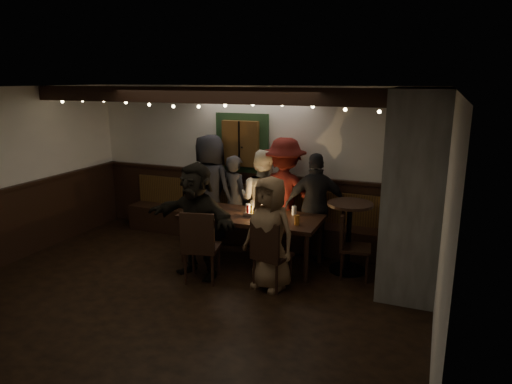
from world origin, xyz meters
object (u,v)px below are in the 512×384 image
at_px(chair_end, 349,241).
at_px(person_a, 210,188).
at_px(person_d, 285,195).
at_px(chair_near_right, 269,251).
at_px(person_e, 316,206).
at_px(person_b, 235,199).
at_px(dining_table, 251,219).
at_px(person_g, 270,233).
at_px(high_top, 349,228).
at_px(chair_near_left, 200,243).
at_px(person_f, 196,220).
at_px(person_c, 262,200).

height_order(chair_end, person_a, person_a).
distance_m(chair_end, person_d, 1.40).
relative_size(chair_near_right, person_e, 0.59).
bearing_deg(person_d, person_b, -3.43).
relative_size(dining_table, person_g, 1.38).
bearing_deg(high_top, person_e, 146.53).
bearing_deg(chair_near_left, chair_near_right, 9.60).
height_order(dining_table, person_f, person_f).
bearing_deg(high_top, chair_end, -77.00).
xyz_separation_m(chair_near_right, person_e, (0.25, 1.38, 0.28)).
height_order(high_top, person_c, person_c).
bearing_deg(person_b, chair_near_left, 121.04).
height_order(person_b, person_d, person_d).
xyz_separation_m(chair_near_right, person_c, (-0.63, 1.39, 0.28)).
bearing_deg(chair_end, chair_near_left, -152.13).
bearing_deg(chair_near_right, person_f, 177.15).
bearing_deg(person_g, chair_near_left, -151.22).
height_order(dining_table, person_c, person_c).
xyz_separation_m(chair_near_left, person_c, (0.29, 1.54, 0.24)).
bearing_deg(person_g, person_e, 93.20).
relative_size(dining_table, person_d, 1.14).
relative_size(chair_near_left, chair_near_right, 1.07).
relative_size(chair_near_right, person_d, 0.52).
xyz_separation_m(person_e, person_g, (-0.27, -1.31, -0.06)).
distance_m(dining_table, person_a, 1.25).
bearing_deg(person_f, person_c, 83.55).
xyz_separation_m(person_b, person_c, (0.53, -0.11, 0.07)).
bearing_deg(person_c, person_d, -158.70).
xyz_separation_m(high_top, person_g, (-0.86, -0.92, 0.11)).
xyz_separation_m(chair_end, person_e, (-0.63, 0.58, 0.29)).
relative_size(dining_table, person_e, 1.28).
relative_size(person_c, person_g, 1.08).
distance_m(chair_near_left, person_a, 1.76).
bearing_deg(person_d, high_top, 155.50).
relative_size(chair_near_right, person_f, 0.59).
distance_m(chair_near_left, chair_near_right, 0.94).
distance_m(high_top, person_b, 2.07).
bearing_deg(person_e, person_f, 23.66).
bearing_deg(person_f, person_g, 13.37).
bearing_deg(person_b, chair_end, -175.85).
distance_m(person_a, person_f, 1.48).
bearing_deg(chair_near_left, person_d, 68.46).
height_order(chair_near_left, person_d, person_d).
relative_size(chair_near_right, high_top, 0.94).
bearing_deg(person_c, chair_end, 166.69).
distance_m(dining_table, chair_near_right, 0.96).
xyz_separation_m(person_c, person_e, (0.89, -0.00, -0.00)).
xyz_separation_m(dining_table, person_e, (0.82, 0.62, 0.13)).
relative_size(high_top, person_e, 0.63).
distance_m(dining_table, person_c, 0.64).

